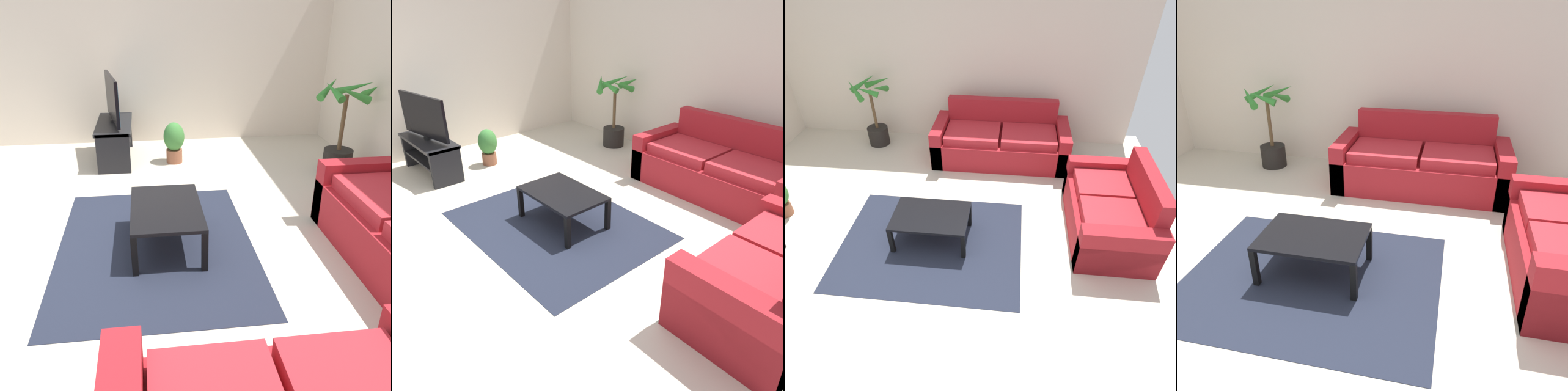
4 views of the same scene
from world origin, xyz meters
TOP-DOWN VIEW (x-y plane):
  - ground_plane at (0.00, 0.00)m, footprint 6.60×6.60m
  - wall_back at (0.00, 3.00)m, footprint 6.00×0.06m
  - couch_main at (0.83, 2.28)m, footprint 2.12×0.90m
  - coffee_table at (0.11, 0.34)m, footprint 0.90×0.60m
  - area_rug at (0.11, 0.24)m, footprint 2.20×1.70m
  - potted_palm at (-1.34, 2.56)m, footprint 0.69×0.72m

SIDE VIEW (x-z plane):
  - ground_plane at x=0.00m, z-range 0.00..0.00m
  - area_rug at x=0.11m, z-range 0.00..0.01m
  - couch_main at x=0.83m, z-range -0.15..0.75m
  - coffee_table at x=0.11m, z-range 0.14..0.52m
  - potted_palm at x=-1.34m, z-range -0.10..1.07m
  - wall_back at x=0.00m, z-range 0.00..2.70m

